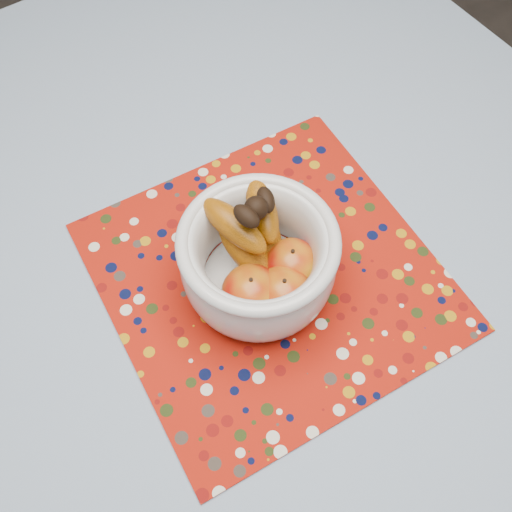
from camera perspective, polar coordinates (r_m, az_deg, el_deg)
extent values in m
plane|color=#2D2826|center=(1.55, -2.44, -14.13)|extent=(4.00, 4.00, 0.00)
cube|color=brown|center=(0.87, -4.22, -0.89)|extent=(1.20, 1.20, 0.04)
cylinder|color=brown|center=(1.62, 2.84, 15.68)|extent=(0.06, 0.06, 0.71)
cylinder|color=brown|center=(1.55, 18.58, -1.58)|extent=(0.03, 0.03, 0.39)
cylinder|color=brown|center=(1.69, 15.08, 7.53)|extent=(0.03, 0.03, 0.39)
cube|color=#6080A0|center=(0.85, -4.33, -0.07)|extent=(1.32, 1.32, 0.01)
cube|color=#9C1408|center=(0.82, 1.32, -1.88)|extent=(0.46, 0.46, 0.00)
cylinder|color=silver|center=(0.81, 0.20, -2.56)|extent=(0.10, 0.10, 0.01)
cylinder|color=silver|center=(0.80, 0.20, -2.23)|extent=(0.15, 0.15, 0.01)
torus|color=silver|center=(0.71, 0.23, 1.40)|extent=(0.20, 0.20, 0.02)
ellipsoid|color=#850905|center=(0.75, -0.47, -3.50)|extent=(0.08, 0.08, 0.07)
ellipsoid|color=#850905|center=(0.77, 3.40, -0.78)|extent=(0.07, 0.07, 0.06)
ellipsoid|color=#850905|center=(0.75, 2.63, -3.57)|extent=(0.07, 0.07, 0.07)
sphere|color=black|center=(0.70, 0.02, 4.60)|extent=(0.03, 0.03, 0.03)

